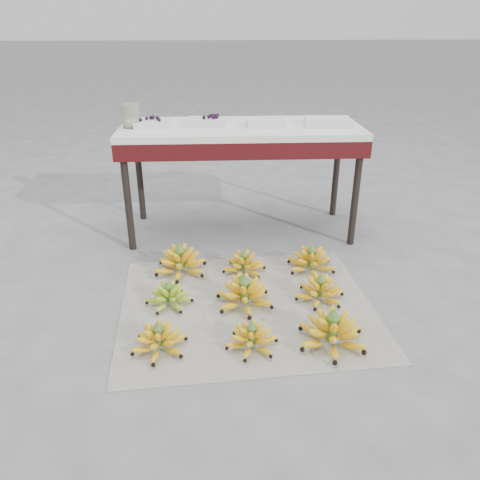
{
  "coord_description": "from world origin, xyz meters",
  "views": [
    {
      "loc": [
        -0.09,
        -1.92,
        1.32
      ],
      "look_at": [
        0.03,
        0.32,
        0.25
      ],
      "focal_mm": 35.0,
      "sensor_mm": 36.0,
      "label": 1
    }
  ],
  "objects_px": {
    "bunch_back_center": "(244,264)",
    "tray_far_left": "(153,123)",
    "bunch_mid_right": "(320,291)",
    "tray_right": "(265,123)",
    "vendor_table": "(241,138)",
    "bunch_front_left": "(159,340)",
    "bunch_mid_center": "(244,295)",
    "bunch_back_left": "(181,262)",
    "newspaper_mat": "(247,306)",
    "bunch_front_center": "(252,338)",
    "tray_far_right": "(327,122)",
    "bunch_mid_left": "(169,296)",
    "glass_jar": "(131,116)",
    "bunch_back_right": "(311,261)",
    "tray_left": "(207,122)",
    "bunch_front_right": "(332,332)"
  },
  "relations": [
    {
      "from": "newspaper_mat",
      "to": "bunch_front_center",
      "type": "xyz_separation_m",
      "value": [
        0.0,
        -0.33,
        0.05
      ]
    },
    {
      "from": "bunch_mid_left",
      "to": "bunch_front_left",
      "type": "bearing_deg",
      "value": -68.83
    },
    {
      "from": "bunch_mid_center",
      "to": "bunch_back_left",
      "type": "height_order",
      "value": "bunch_back_left"
    },
    {
      "from": "bunch_mid_left",
      "to": "bunch_back_right",
      "type": "relative_size",
      "value": 0.87
    },
    {
      "from": "bunch_front_center",
      "to": "bunch_mid_left",
      "type": "bearing_deg",
      "value": 131.48
    },
    {
      "from": "bunch_front_left",
      "to": "bunch_mid_right",
      "type": "distance_m",
      "value": 0.86
    },
    {
      "from": "bunch_back_left",
      "to": "tray_far_right",
      "type": "relative_size",
      "value": 1.01
    },
    {
      "from": "bunch_mid_center",
      "to": "tray_far_left",
      "type": "relative_size",
      "value": 1.43
    },
    {
      "from": "bunch_mid_right",
      "to": "tray_far_left",
      "type": "xyz_separation_m",
      "value": [
        -0.9,
        0.9,
        0.68
      ]
    },
    {
      "from": "bunch_front_center",
      "to": "bunch_back_right",
      "type": "distance_m",
      "value": 0.78
    },
    {
      "from": "bunch_front_right",
      "to": "glass_jar",
      "type": "bearing_deg",
      "value": 131.38
    },
    {
      "from": "tray_far_left",
      "to": "tray_left",
      "type": "distance_m",
      "value": 0.33
    },
    {
      "from": "bunch_back_center",
      "to": "tray_far_left",
      "type": "distance_m",
      "value": 1.04
    },
    {
      "from": "vendor_table",
      "to": "bunch_front_left",
      "type": "bearing_deg",
      "value": -108.52
    },
    {
      "from": "bunch_mid_left",
      "to": "bunch_front_right",
      "type": "bearing_deg",
      "value": -2.31
    },
    {
      "from": "bunch_mid_left",
      "to": "bunch_mid_right",
      "type": "bearing_deg",
      "value": 23.73
    },
    {
      "from": "bunch_front_left",
      "to": "tray_right",
      "type": "xyz_separation_m",
      "value": [
        0.57,
        1.23,
        0.67
      ]
    },
    {
      "from": "tray_far_right",
      "to": "bunch_mid_right",
      "type": "bearing_deg",
      "value": -101.58
    },
    {
      "from": "bunch_front_right",
      "to": "bunch_back_right",
      "type": "bearing_deg",
      "value": 89.37
    },
    {
      "from": "bunch_mid_center",
      "to": "glass_jar",
      "type": "relative_size",
      "value": 2.61
    },
    {
      "from": "bunch_mid_center",
      "to": "bunch_back_center",
      "type": "xyz_separation_m",
      "value": [
        0.02,
        0.33,
        -0.01
      ]
    },
    {
      "from": "tray_far_right",
      "to": "bunch_back_center",
      "type": "bearing_deg",
      "value": -134.28
    },
    {
      "from": "bunch_mid_right",
      "to": "vendor_table",
      "type": "height_order",
      "value": "vendor_table"
    },
    {
      "from": "bunch_front_center",
      "to": "tray_far_left",
      "type": "relative_size",
      "value": 0.99
    },
    {
      "from": "newspaper_mat",
      "to": "tray_right",
      "type": "relative_size",
      "value": 5.28
    },
    {
      "from": "bunch_front_left",
      "to": "bunch_back_center",
      "type": "distance_m",
      "value": 0.78
    },
    {
      "from": "bunch_front_right",
      "to": "bunch_back_center",
      "type": "height_order",
      "value": "bunch_front_right"
    },
    {
      "from": "bunch_back_right",
      "to": "tray_far_right",
      "type": "height_order",
      "value": "tray_far_right"
    },
    {
      "from": "tray_far_right",
      "to": "bunch_front_center",
      "type": "bearing_deg",
      "value": -114.2
    },
    {
      "from": "newspaper_mat",
      "to": "bunch_front_center",
      "type": "distance_m",
      "value": 0.33
    },
    {
      "from": "newspaper_mat",
      "to": "bunch_mid_center",
      "type": "height_order",
      "value": "bunch_mid_center"
    },
    {
      "from": "bunch_front_right",
      "to": "vendor_table",
      "type": "bearing_deg",
      "value": 107.32
    },
    {
      "from": "glass_jar",
      "to": "tray_far_left",
      "type": "bearing_deg",
      "value": 9.35
    },
    {
      "from": "tray_far_right",
      "to": "glass_jar",
      "type": "bearing_deg",
      "value": 179.56
    },
    {
      "from": "bunch_mid_right",
      "to": "tray_right",
      "type": "bearing_deg",
      "value": 116.94
    },
    {
      "from": "bunch_front_left",
      "to": "bunch_back_center",
      "type": "height_order",
      "value": "bunch_front_left"
    },
    {
      "from": "newspaper_mat",
      "to": "bunch_front_right",
      "type": "height_order",
      "value": "bunch_front_right"
    },
    {
      "from": "bunch_front_right",
      "to": "bunch_back_center",
      "type": "distance_m",
      "value": 0.75
    },
    {
      "from": "newspaper_mat",
      "to": "tray_far_right",
      "type": "height_order",
      "value": "tray_far_right"
    },
    {
      "from": "tray_right",
      "to": "tray_far_right",
      "type": "relative_size",
      "value": 0.79
    },
    {
      "from": "bunch_mid_center",
      "to": "glass_jar",
      "type": "bearing_deg",
      "value": 108.52
    },
    {
      "from": "bunch_front_left",
      "to": "bunch_back_left",
      "type": "relative_size",
      "value": 0.94
    },
    {
      "from": "bunch_back_center",
      "to": "bunch_mid_left",
      "type": "bearing_deg",
      "value": -127.95
    },
    {
      "from": "bunch_back_right",
      "to": "glass_jar",
      "type": "relative_size",
      "value": 2.5
    },
    {
      "from": "tray_far_right",
      "to": "newspaper_mat",
      "type": "bearing_deg",
      "value": -121.48
    },
    {
      "from": "bunch_mid_left",
      "to": "tray_far_right",
      "type": "bearing_deg",
      "value": 66.08
    },
    {
      "from": "tray_far_left",
      "to": "vendor_table",
      "type": "bearing_deg",
      "value": 0.55
    },
    {
      "from": "newspaper_mat",
      "to": "tray_left",
      "type": "distance_m",
      "value": 1.22
    },
    {
      "from": "bunch_front_center",
      "to": "glass_jar",
      "type": "distance_m",
      "value": 1.58
    },
    {
      "from": "bunch_front_center",
      "to": "tray_far_right",
      "type": "xyz_separation_m",
      "value": [
        0.55,
        1.23,
        0.68
      ]
    }
  ]
}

